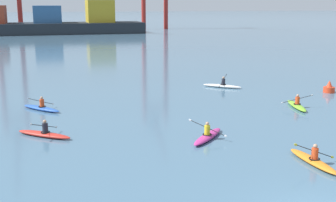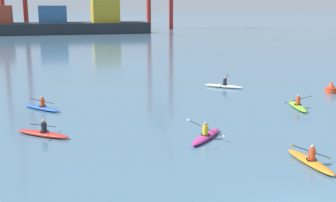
# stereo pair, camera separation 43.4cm
# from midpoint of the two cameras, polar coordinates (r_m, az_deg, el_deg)

# --- Properties ---
(container_barge) EXTENTS (45.20, 10.89, 7.91)m
(container_barge) POSITION_cam_midpoint_polar(r_m,az_deg,el_deg) (108.62, -15.42, 9.82)
(container_barge) COLOR #1E2328
(container_barge) RESTS_ON ground
(channel_buoy) EXTENTS (0.90, 0.90, 1.00)m
(channel_buoy) POSITION_cam_midpoint_polar(r_m,az_deg,el_deg) (37.21, 20.08, 1.61)
(channel_buoy) COLOR red
(channel_buoy) RESTS_ON ground
(kayak_magenta) EXTENTS (2.75, 2.90, 0.99)m
(kayak_magenta) POSITION_cam_midpoint_polar(r_m,az_deg,el_deg) (23.09, 4.70, -4.56)
(kayak_magenta) COLOR #C13384
(kayak_magenta) RESTS_ON ground
(kayak_white) EXTENTS (2.98, 2.66, 1.05)m
(kayak_white) POSITION_cam_midpoint_polar(r_m,az_deg,el_deg) (37.35, 6.81, 2.04)
(kayak_white) COLOR silver
(kayak_white) RESTS_ON ground
(kayak_red) EXTENTS (3.01, 2.61, 1.03)m
(kayak_red) POSITION_cam_midpoint_polar(r_m,az_deg,el_deg) (24.36, -16.44, -4.13)
(kayak_red) COLOR red
(kayak_red) RESTS_ON ground
(kayak_blue) EXTENTS (2.67, 2.97, 1.06)m
(kayak_blue) POSITION_cam_midpoint_polar(r_m,az_deg,el_deg) (30.41, -16.69, -0.85)
(kayak_blue) COLOR #2856B2
(kayak_blue) RESTS_ON ground
(kayak_lime) EXTENTS (2.19, 3.45, 0.95)m
(kayak_lime) POSITION_cam_midpoint_polar(r_m,az_deg,el_deg) (31.11, 16.16, -0.52)
(kayak_lime) COLOR #7ABC2D
(kayak_lime) RESTS_ON ground
(kayak_orange) EXTENTS (2.16, 3.41, 1.08)m
(kayak_orange) POSITION_cam_midpoint_polar(r_m,az_deg,el_deg) (20.52, 17.93, -7.39)
(kayak_orange) COLOR orange
(kayak_orange) RESTS_ON ground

